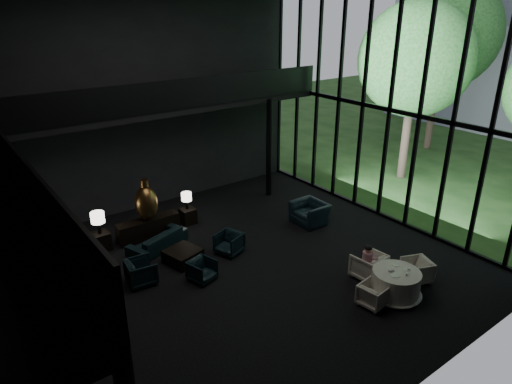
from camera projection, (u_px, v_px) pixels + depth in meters
floor at (225, 274)px, 13.51m from camera, size 14.00×12.00×0.02m
wall_back at (131, 106)px, 16.41m from camera, size 14.00×0.04×8.00m
wall_front at (417, 227)px, 7.54m from camera, size 14.00×0.04×8.00m
curtain_wall at (390, 110)px, 15.82m from camera, size 0.20×12.00×8.00m
mezzanine_back at (169, 107)px, 16.22m from camera, size 12.00×2.00×0.25m
railing_left at (6, 158)px, 8.98m from camera, size 0.06×12.00×1.00m
railing_back at (181, 94)px, 15.26m from camera, size 12.00×0.06×1.00m
column_ne at (269, 149)px, 18.35m from camera, size 0.24×0.24×4.00m
tree_near at (416, 60)px, 19.07m from camera, size 4.80×4.80×7.65m
tree_far at (444, 34)px, 23.02m from camera, size 5.60×5.60×8.80m
console at (148, 228)px, 15.52m from camera, size 2.15×0.49×0.68m
bronze_urn at (146, 202)px, 15.14m from camera, size 0.77×0.77×1.43m
side_table_left at (101, 241)px, 14.75m from camera, size 0.54×0.54×0.60m
table_lamp_left at (98, 218)px, 14.42m from camera, size 0.44×0.44×0.73m
side_table_right at (188, 216)px, 16.54m from camera, size 0.51×0.51×0.56m
table_lamp_right at (186, 197)px, 16.27m from camera, size 0.37×0.37×0.62m
sofa at (157, 238)px, 14.75m from camera, size 2.11×1.20×0.79m
lounge_armchair_west at (141, 270)px, 12.93m from camera, size 0.84×0.88×0.83m
lounge_armchair_east at (229, 242)px, 14.50m from camera, size 0.91×0.93×0.76m
lounge_armchair_south at (202, 270)px, 13.10m from camera, size 0.74×0.71×0.62m
window_armchair at (310, 208)px, 16.45m from camera, size 0.87×1.34×1.17m
coffee_table at (183, 256)px, 14.05m from camera, size 1.14×1.14×0.42m
dining_table at (395, 285)px, 12.40m from camera, size 1.47×1.47×0.75m
dining_chair_north at (369, 263)px, 13.17m from camera, size 0.97×0.92×0.93m
dining_chair_east at (417, 270)px, 13.05m from camera, size 0.86×0.88×0.71m
dining_chair_west at (373, 295)px, 12.00m from camera, size 0.64×0.67×0.62m
child at (368, 255)px, 13.00m from camera, size 0.30×0.30×0.64m
plate_a at (395, 275)px, 12.07m from camera, size 0.31×0.31×0.02m
plate_b at (396, 265)px, 12.55m from camera, size 0.22×0.22×0.01m
saucer at (408, 269)px, 12.33m from camera, size 0.19×0.19×0.01m
coffee_cup at (409, 269)px, 12.31m from camera, size 0.08×0.08×0.06m
cereal_bowl at (391, 270)px, 12.25m from camera, size 0.17×0.17×0.09m
cream_pot at (407, 275)px, 12.05m from camera, size 0.07×0.07×0.07m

